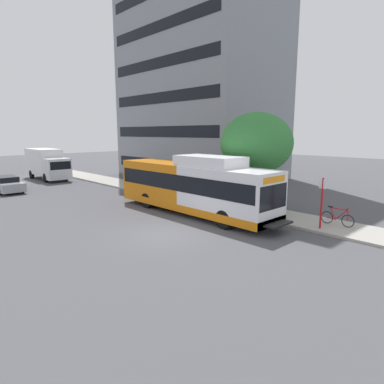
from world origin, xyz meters
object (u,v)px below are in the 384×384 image
(street_tree_near_stop, at_px, (256,143))
(bicycle_parked, at_px, (337,217))
(transit_bus, at_px, (193,187))
(box_truck_background, at_px, (47,163))
(bus_stop_sign_pole, at_px, (322,199))
(parked_car_far_lane, at_px, (7,184))

(street_tree_near_stop, bearing_deg, bicycle_parked, -94.31)
(transit_bus, bearing_deg, street_tree_near_stop, -27.05)
(transit_bus, bearing_deg, box_truck_background, 92.07)
(box_truck_background, bearing_deg, bus_stop_sign_pole, -84.22)
(transit_bus, relative_size, bus_stop_sign_pole, 4.71)
(bus_stop_sign_pole, bearing_deg, transit_bus, 106.71)
(bicycle_parked, bearing_deg, parked_car_far_lane, 111.69)
(street_tree_near_stop, distance_m, box_truck_background, 24.35)
(street_tree_near_stop, xyz_separation_m, box_truck_background, (-4.55, 23.78, -2.56))
(transit_bus, height_order, bus_stop_sign_pole, transit_bus)
(bus_stop_sign_pole, relative_size, street_tree_near_stop, 0.42)
(transit_bus, height_order, bicycle_parked, transit_bus)
(street_tree_near_stop, bearing_deg, bus_stop_sign_pole, -107.00)
(street_tree_near_stop, height_order, parked_car_far_lane, street_tree_near_stop)
(transit_bus, relative_size, box_truck_background, 1.75)
(transit_bus, distance_m, bicycle_parked, 8.32)
(transit_bus, height_order, street_tree_near_stop, street_tree_near_stop)
(bus_stop_sign_pole, xyz_separation_m, bicycle_parked, (1.18, -0.37, -1.09))
(transit_bus, height_order, parked_car_far_lane, transit_bus)
(bus_stop_sign_pole, xyz_separation_m, box_truck_background, (-2.94, 29.03, 0.09))
(street_tree_near_stop, bearing_deg, parked_car_far_lane, 118.48)
(transit_bus, bearing_deg, bus_stop_sign_pole, -73.29)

